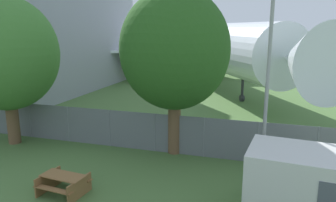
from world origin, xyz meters
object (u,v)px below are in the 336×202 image
(tree_left_of_cabin, at_px, (175,50))
(picnic_bench_near_cabin, at_px, (63,182))
(portable_cabin, at_px, (310,187))
(airplane, at_px, (201,44))
(tree_near_hangar, at_px, (6,54))

(tree_left_of_cabin, bearing_deg, picnic_bench_near_cabin, -118.19)
(tree_left_of_cabin, bearing_deg, portable_cabin, -37.03)
(portable_cabin, xyz_separation_m, picnic_bench_near_cabin, (-8.74, -0.90, -0.70))
(airplane, bearing_deg, portable_cabin, -10.45)
(airplane, height_order, portable_cabin, airplane)
(portable_cabin, height_order, picnic_bench_near_cabin, portable_cabin)
(picnic_bench_near_cabin, relative_size, tree_left_of_cabin, 0.22)
(airplane, bearing_deg, picnic_bench_near_cabin, -27.63)
(picnic_bench_near_cabin, distance_m, tree_left_of_cabin, 7.68)
(airplane, xyz_separation_m, tree_left_of_cabin, (3.50, -23.72, 0.90))
(airplane, distance_m, tree_left_of_cabin, 23.99)
(airplane, distance_m, picnic_bench_near_cabin, 29.31)
(tree_near_hangar, relative_size, tree_left_of_cabin, 0.97)
(picnic_bench_near_cabin, bearing_deg, airplane, 91.26)
(portable_cabin, height_order, tree_near_hangar, tree_near_hangar)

